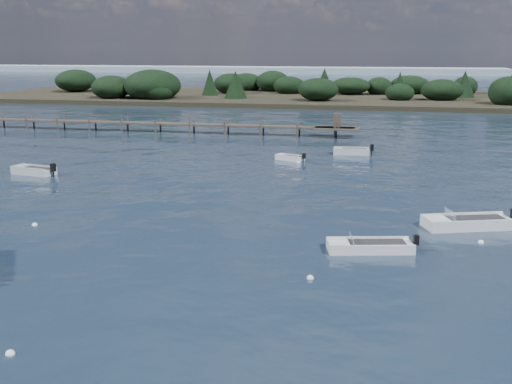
% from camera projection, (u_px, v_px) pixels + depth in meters
% --- Properties ---
extents(ground, '(400.00, 400.00, 0.00)m').
position_uv_depth(ground, '(315.00, 124.00, 84.92)').
color(ground, '#142130').
rests_on(ground, ground).
extents(tender_far_grey_b, '(3.80, 1.58, 1.29)m').
position_uv_depth(tender_far_grey_b, '(351.00, 153.00, 60.79)').
color(tender_far_grey_b, '#B6BCBE').
rests_on(tender_far_grey_b, ground).
extents(dinghy_mid_white_a, '(4.62, 2.50, 1.06)m').
position_uv_depth(dinghy_mid_white_a, '(370.00, 248.00, 31.96)').
color(dinghy_mid_white_a, white).
rests_on(dinghy_mid_white_a, ground).
extents(tender_far_white, '(2.89, 1.92, 0.98)m').
position_uv_depth(tender_far_white, '(290.00, 159.00, 57.63)').
color(tender_far_white, white).
rests_on(tender_far_white, ground).
extents(dinghy_mid_white_b, '(5.41, 3.42, 1.33)m').
position_uv_depth(dinghy_mid_white_b, '(468.00, 225.00, 36.06)').
color(dinghy_mid_white_b, white).
rests_on(dinghy_mid_white_b, ground).
extents(tender_far_grey, '(4.03, 2.14, 1.27)m').
position_uv_depth(tender_far_grey, '(34.00, 172.00, 51.25)').
color(tender_far_grey, '#B6BCBE').
rests_on(tender_far_grey, ground).
extents(buoy_a, '(0.32, 0.32, 0.32)m').
position_uv_depth(buoy_a, '(10.00, 354.00, 21.18)').
color(buoy_a, white).
rests_on(buoy_a, ground).
extents(buoy_b, '(0.32, 0.32, 0.32)m').
position_uv_depth(buoy_b, '(310.00, 278.00, 28.13)').
color(buoy_b, white).
rests_on(buoy_b, ground).
extents(buoy_c, '(0.32, 0.32, 0.32)m').
position_uv_depth(buoy_c, '(35.00, 225.00, 36.55)').
color(buoy_c, white).
rests_on(buoy_c, ground).
extents(buoy_d, '(0.32, 0.32, 0.32)m').
position_uv_depth(buoy_d, '(481.00, 243.00, 33.27)').
color(buoy_d, white).
rests_on(buoy_d, ground).
extents(buoy_e, '(0.32, 0.32, 0.32)m').
position_uv_depth(buoy_e, '(299.00, 163.00, 56.40)').
color(buoy_e, white).
rests_on(buoy_e, ground).
extents(jetty, '(64.50, 3.20, 3.40)m').
position_uv_depth(jetty, '(125.00, 123.00, 77.86)').
color(jetty, '#473C34').
rests_on(jetty, ground).
extents(far_headland, '(190.00, 40.00, 5.80)m').
position_uv_depth(far_headland, '(479.00, 92.00, 117.31)').
color(far_headland, black).
rests_on(far_headland, ground).
extents(distant_haze, '(280.00, 20.00, 2.40)m').
position_uv_depth(distant_haze, '(152.00, 72.00, 265.83)').
color(distant_haze, '#92A5B4').
rests_on(distant_haze, ground).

